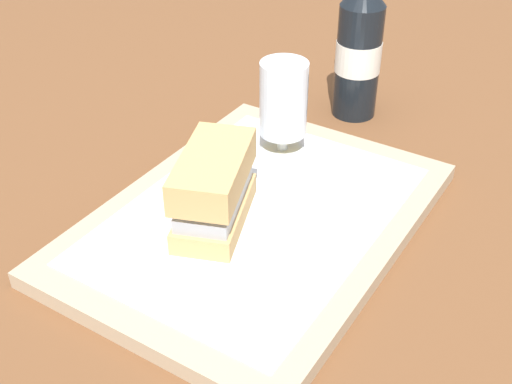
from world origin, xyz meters
TOP-DOWN VIEW (x-y plane):
  - ground_plane at (0.00, 0.00)m, footprint 3.00×3.00m
  - tray at (0.00, 0.00)m, footprint 0.44×0.32m
  - placemat at (0.00, 0.00)m, footprint 0.38×0.27m
  - plate at (-0.05, 0.02)m, footprint 0.19×0.19m
  - sandwich at (-0.05, 0.02)m, footprint 0.14×0.11m
  - beer_glass at (0.13, 0.04)m, footprint 0.06×0.06m
  - napkin_folded at (0.08, -0.08)m, footprint 0.09×0.07m
  - beer_bottle at (0.31, 0.03)m, footprint 0.07×0.07m

SIDE VIEW (x-z plane):
  - ground_plane at x=0.00m, z-range 0.00..0.00m
  - tray at x=0.00m, z-range 0.00..0.02m
  - placemat at x=0.00m, z-range 0.02..0.02m
  - napkin_folded at x=0.08m, z-range 0.02..0.03m
  - plate at x=-0.05m, z-range 0.02..0.04m
  - sandwich at x=-0.05m, z-range 0.04..0.12m
  - beer_glass at x=0.13m, z-range 0.03..0.15m
  - beer_bottle at x=0.31m, z-range -0.03..0.24m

